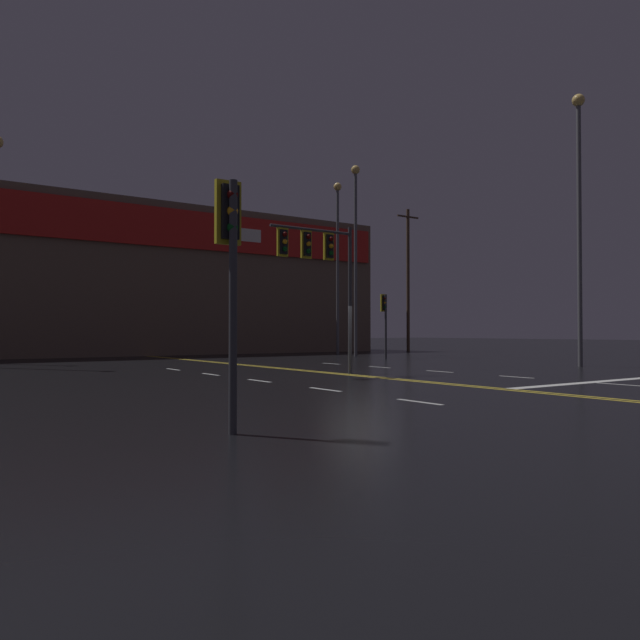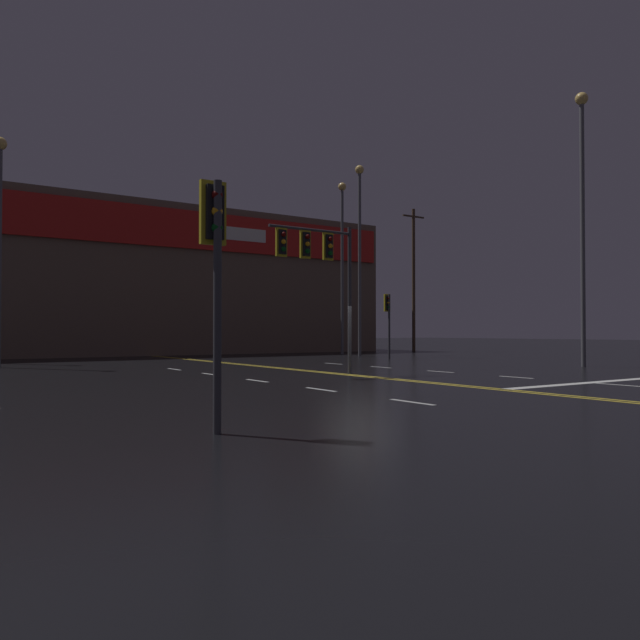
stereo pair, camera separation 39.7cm
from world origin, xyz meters
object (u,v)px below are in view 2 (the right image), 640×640
(streetlight_near_right, at_px, (342,248))
(streetlight_far_right, at_px, (582,197))
(traffic_signal_corner_northeast, at_px, (388,311))
(streetlight_far_left, at_px, (360,238))
(traffic_signal_median, at_px, (317,257))
(traffic_signal_corner_southwest, at_px, (215,247))

(streetlight_near_right, distance_m, streetlight_far_right, 18.36)
(traffic_signal_corner_northeast, relative_size, streetlight_far_left, 0.30)
(traffic_signal_median, xyz_separation_m, traffic_signal_corner_southwest, (-8.29, -9.67, -1.37))
(traffic_signal_corner_southwest, relative_size, streetlight_far_left, 0.32)
(streetlight_far_left, bearing_deg, traffic_signal_median, -132.66)
(traffic_signal_corner_southwest, xyz_separation_m, streetlight_far_right, (21.07, 7.55, 4.67))
(streetlight_far_left, xyz_separation_m, streetlight_far_right, (1.10, -14.80, 0.07))
(traffic_signal_corner_northeast, distance_m, streetlight_near_right, 9.20)
(traffic_signal_corner_northeast, distance_m, streetlight_far_left, 6.33)
(streetlight_far_left, relative_size, streetlight_far_right, 0.99)
(traffic_signal_corner_northeast, xyz_separation_m, streetlight_far_left, (1.09, 4.04, 4.75))
(traffic_signal_corner_southwest, relative_size, traffic_signal_corner_northeast, 1.06)
(streetlight_far_right, bearing_deg, traffic_signal_corner_southwest, -160.29)
(traffic_signal_corner_northeast, height_order, streetlight_near_right, streetlight_near_right)
(streetlight_far_right, bearing_deg, streetlight_far_left, 94.24)
(streetlight_near_right, relative_size, streetlight_far_right, 0.97)
(traffic_signal_corner_northeast, bearing_deg, streetlight_near_right, 73.11)
(streetlight_far_left, distance_m, streetlight_far_right, 14.84)
(traffic_signal_corner_northeast, height_order, streetlight_far_left, streetlight_far_left)
(traffic_signal_corner_southwest, relative_size, streetlight_near_right, 0.33)
(traffic_signal_median, bearing_deg, traffic_signal_corner_southwest, -130.62)
(traffic_signal_median, height_order, streetlight_far_right, streetlight_far_right)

